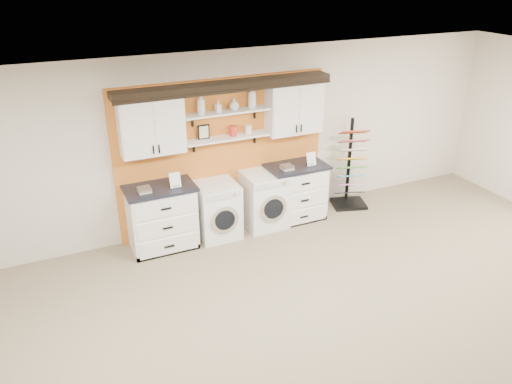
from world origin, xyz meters
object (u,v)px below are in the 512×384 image
washer (217,210)px  dryer (264,199)px  sample_rack (350,179)px  base_cabinet_right (296,192)px  base_cabinet_left (162,217)px

washer → dryer: size_ratio=0.96×
washer → sample_rack: (2.50, 0.04, 0.06)m
base_cabinet_right → dryer: size_ratio=1.07×
sample_rack → base_cabinet_left: bearing=-162.1°
washer → dryer: bearing=0.0°
base_cabinet_left → sample_rack: 3.36m
washer → dryer: (0.82, 0.00, 0.02)m
base_cabinet_right → dryer: base_cabinet_right is taller
base_cabinet_left → base_cabinet_right: bearing=0.0°
base_cabinet_left → base_cabinet_right: (2.26, 0.00, -0.02)m
dryer → washer: bearing=180.0°
base_cabinet_right → washer: bearing=-179.9°
base_cabinet_left → dryer: 1.68m
base_cabinet_left → washer: size_ratio=1.16×
base_cabinet_left → washer: (0.86, -0.00, -0.06)m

